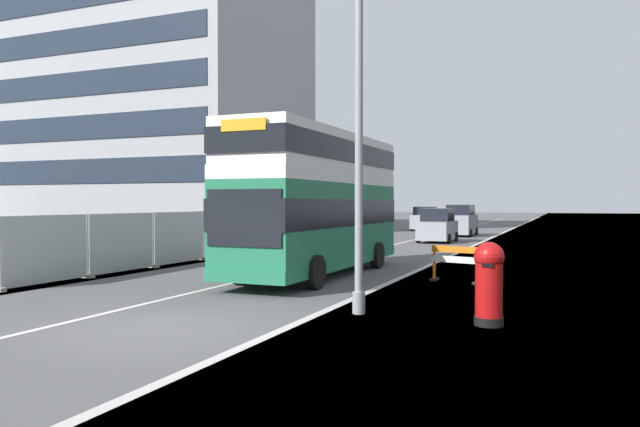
{
  "coord_description": "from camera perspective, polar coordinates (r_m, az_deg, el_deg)",
  "views": [
    {
      "loc": [
        7.65,
        -9.75,
        2.53
      ],
      "look_at": [
        0.95,
        6.18,
        2.2
      ],
      "focal_mm": 33.86,
      "sensor_mm": 36.0,
      "label": 1
    }
  ],
  "objects": [
    {
      "name": "backdrop_office_block",
      "position": [
        58.77,
        -17.02,
        11.82
      ],
      "size": [
        28.37,
        17.2,
        27.02
      ],
      "color": "#9EA0A3",
      "rests_on": "ground"
    },
    {
      "name": "red_pillar_postbox",
      "position": [
        12.87,
        15.68,
        -6.04
      ],
      "size": [
        0.62,
        0.62,
        1.71
      ],
      "color": "black",
      "rests_on": "ground"
    },
    {
      "name": "bare_tree_far_verge_near",
      "position": [
        50.28,
        -3.46,
        1.16
      ],
      "size": [
        2.62,
        1.91,
        5.12
      ],
      "color": "#4C3D2D",
      "rests_on": "ground"
    },
    {
      "name": "double_decker_bus",
      "position": [
        20.82,
        -0.14,
        1.28
      ],
      "size": [
        2.78,
        10.4,
        4.89
      ],
      "color": "#1E6B47",
      "rests_on": "ground"
    },
    {
      "name": "ground",
      "position": [
        12.39,
        -12.87,
        -10.94
      ],
      "size": [
        140.0,
        280.0,
        0.1
      ],
      "color": "#4C4C4F"
    },
    {
      "name": "roadworks_barrier",
      "position": [
        19.5,
        12.65,
        -4.3
      ],
      "size": [
        1.62,
        0.79,
        1.14
      ],
      "color": "orange",
      "rests_on": "ground"
    },
    {
      "name": "construction_site_fence",
      "position": [
        24.09,
        -15.48,
        -2.49
      ],
      "size": [
        0.44,
        13.8,
        2.18
      ],
      "color": "#A8AAAD",
      "rests_on": "ground"
    },
    {
      "name": "bare_tree_far_verge_mid",
      "position": [
        49.47,
        -4.1,
        1.11
      ],
      "size": [
        2.74,
        2.35,
        5.41
      ],
      "color": "#4C3D2D",
      "rests_on": "ground"
    },
    {
      "name": "lamppost_foreground",
      "position": [
        13.78,
        3.7,
        9.59
      ],
      "size": [
        0.29,
        0.7,
        9.62
      ],
      "color": "gray",
      "rests_on": "ground"
    },
    {
      "name": "bare_tree_far_verge_far",
      "position": [
        58.69,
        0.12,
        0.63
      ],
      "size": [
        3.12,
        2.1,
        4.5
      ],
      "color": "#4C3D2D",
      "rests_on": "ground"
    },
    {
      "name": "car_receding_far",
      "position": [
        54.5,
        9.89,
        -0.54
      ],
      "size": [
        1.96,
        4.16,
        2.11
      ],
      "color": "gray",
      "rests_on": "ground"
    },
    {
      "name": "car_oncoming_near",
      "position": [
        38.75,
        11.05,
        -1.21
      ],
      "size": [
        2.08,
        4.0,
        2.12
      ],
      "color": "gray",
      "rests_on": "ground"
    },
    {
      "name": "car_receding_mid",
      "position": [
        46.35,
        13.15,
        -0.71
      ],
      "size": [
        2.08,
        4.54,
        2.33
      ],
      "color": "gray",
      "rests_on": "ground"
    }
  ]
}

